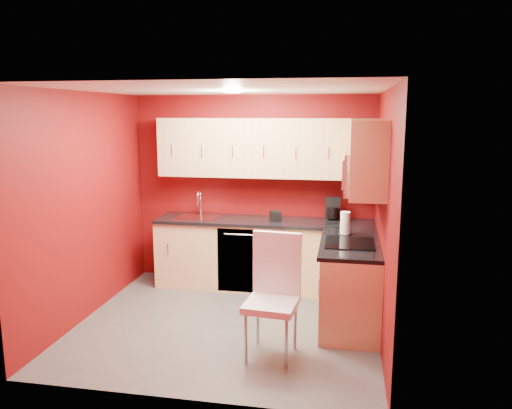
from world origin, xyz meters
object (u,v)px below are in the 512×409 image
(coffee_maker, at_px, (333,210))
(dining_chair, at_px, (271,298))
(napkin_holder, at_px, (275,216))
(microwave, at_px, (363,173))
(paper_towel, at_px, (345,223))
(sink, at_px, (197,215))

(coffee_maker, distance_m, dining_chair, 2.00)
(napkin_holder, bearing_deg, dining_chair, -82.92)
(microwave, bearing_deg, paper_towel, 113.40)
(microwave, relative_size, paper_towel, 2.90)
(sink, height_order, paper_towel, sink)
(paper_towel, distance_m, dining_chair, 1.47)
(napkin_holder, height_order, paper_towel, paper_towel)
(microwave, bearing_deg, dining_chair, -134.06)
(paper_towel, bearing_deg, napkin_holder, 147.08)
(microwave, xyz_separation_m, coffee_maker, (-0.32, 1.03, -0.60))
(coffee_maker, relative_size, napkin_holder, 2.33)
(dining_chair, bearing_deg, microwave, 51.73)
(sink, relative_size, coffee_maker, 1.70)
(microwave, distance_m, paper_towel, 0.75)
(microwave, distance_m, napkin_holder, 1.57)
(microwave, distance_m, sink, 2.43)
(paper_towel, bearing_deg, dining_chair, -117.93)
(sink, distance_m, coffee_maker, 1.77)
(sink, bearing_deg, paper_towel, -17.80)
(sink, distance_m, napkin_holder, 1.05)
(napkin_holder, xyz_separation_m, dining_chair, (0.22, -1.80, -0.40))
(microwave, bearing_deg, sink, 154.40)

